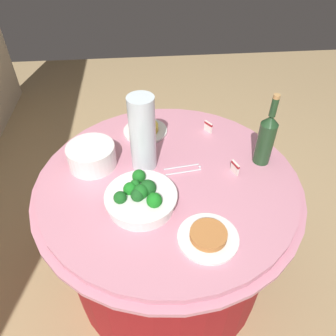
{
  "coord_description": "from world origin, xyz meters",
  "views": [
    {
      "loc": [
        -1.0,
        0.09,
        1.7
      ],
      "look_at": [
        0.0,
        0.0,
        0.79
      ],
      "focal_mm": 34.52,
      "sensor_mm": 36.0,
      "label": 1
    }
  ],
  "objects_px": {
    "wine_bottle": "(266,138)",
    "broccoli_bowl": "(141,198)",
    "food_plate_peanuts": "(208,236)",
    "serving_tongs": "(184,169)",
    "decorative_fruit_vase": "(143,137)",
    "label_placard_mid": "(235,167)",
    "food_plate_fried_egg": "(145,129)",
    "label_placard_front": "(208,126)",
    "plate_stack": "(92,156)"
  },
  "relations": [
    {
      "from": "broccoli_bowl",
      "to": "wine_bottle",
      "type": "xyz_separation_m",
      "value": [
        0.22,
        -0.55,
        0.09
      ]
    },
    {
      "from": "wine_bottle",
      "to": "food_plate_peanuts",
      "type": "bearing_deg",
      "value": 141.58
    },
    {
      "from": "plate_stack",
      "to": "serving_tongs",
      "type": "distance_m",
      "value": 0.41
    },
    {
      "from": "plate_stack",
      "to": "label_placard_mid",
      "type": "relative_size",
      "value": 3.82
    },
    {
      "from": "food_plate_peanuts",
      "to": "label_placard_mid",
      "type": "bearing_deg",
      "value": -28.07
    },
    {
      "from": "food_plate_fried_egg",
      "to": "label_placard_front",
      "type": "height_order",
      "value": "label_placard_front"
    },
    {
      "from": "wine_bottle",
      "to": "serving_tongs",
      "type": "height_order",
      "value": "wine_bottle"
    },
    {
      "from": "wine_bottle",
      "to": "broccoli_bowl",
      "type": "bearing_deg",
      "value": 111.66
    },
    {
      "from": "decorative_fruit_vase",
      "to": "label_placard_mid",
      "type": "distance_m",
      "value": 0.42
    },
    {
      "from": "food_plate_peanuts",
      "to": "food_plate_fried_egg",
      "type": "bearing_deg",
      "value": 16.27
    },
    {
      "from": "food_plate_peanuts",
      "to": "wine_bottle",
      "type": "bearing_deg",
      "value": -38.42
    },
    {
      "from": "food_plate_peanuts",
      "to": "label_placard_mid",
      "type": "distance_m",
      "value": 0.38
    },
    {
      "from": "plate_stack",
      "to": "label_placard_mid",
      "type": "height_order",
      "value": "plate_stack"
    },
    {
      "from": "plate_stack",
      "to": "broccoli_bowl",
      "type": "bearing_deg",
      "value": -141.62
    },
    {
      "from": "food_plate_fried_egg",
      "to": "label_placard_front",
      "type": "relative_size",
      "value": 4.0
    },
    {
      "from": "decorative_fruit_vase",
      "to": "serving_tongs",
      "type": "xyz_separation_m",
      "value": [
        -0.05,
        -0.17,
        -0.15
      ]
    },
    {
      "from": "food_plate_peanuts",
      "to": "serving_tongs",
      "type": "bearing_deg",
      "value": 5.91
    },
    {
      "from": "label_placard_mid",
      "to": "broccoli_bowl",
      "type": "bearing_deg",
      "value": 110.42
    },
    {
      "from": "wine_bottle",
      "to": "decorative_fruit_vase",
      "type": "xyz_separation_m",
      "value": [
        0.02,
        0.53,
        0.02
      ]
    },
    {
      "from": "label_placard_front",
      "to": "broccoli_bowl",
      "type": "bearing_deg",
      "value": 143.03
    },
    {
      "from": "wine_bottle",
      "to": "decorative_fruit_vase",
      "type": "distance_m",
      "value": 0.53
    },
    {
      "from": "wine_bottle",
      "to": "plate_stack",
      "type": "bearing_deg",
      "value": 86.56
    },
    {
      "from": "food_plate_peanuts",
      "to": "broccoli_bowl",
      "type": "bearing_deg",
      "value": 51.76
    },
    {
      "from": "wine_bottle",
      "to": "serving_tongs",
      "type": "relative_size",
      "value": 2.0
    },
    {
      "from": "broccoli_bowl",
      "to": "serving_tongs",
      "type": "distance_m",
      "value": 0.27
    },
    {
      "from": "food_plate_fried_egg",
      "to": "label_placard_front",
      "type": "distance_m",
      "value": 0.32
    },
    {
      "from": "food_plate_peanuts",
      "to": "label_placard_mid",
      "type": "relative_size",
      "value": 4.0
    },
    {
      "from": "decorative_fruit_vase",
      "to": "plate_stack",
      "type": "bearing_deg",
      "value": 84.17
    },
    {
      "from": "plate_stack",
      "to": "wine_bottle",
      "type": "bearing_deg",
      "value": -93.44
    },
    {
      "from": "broccoli_bowl",
      "to": "food_plate_fried_egg",
      "type": "distance_m",
      "value": 0.49
    },
    {
      "from": "plate_stack",
      "to": "label_placard_front",
      "type": "relative_size",
      "value": 3.82
    },
    {
      "from": "broccoli_bowl",
      "to": "wine_bottle",
      "type": "height_order",
      "value": "wine_bottle"
    },
    {
      "from": "plate_stack",
      "to": "label_placard_mid",
      "type": "xyz_separation_m",
      "value": [
        -0.11,
        -0.62,
        -0.02
      ]
    },
    {
      "from": "serving_tongs",
      "to": "wine_bottle",
      "type": "bearing_deg",
      "value": -85.23
    },
    {
      "from": "decorative_fruit_vase",
      "to": "serving_tongs",
      "type": "height_order",
      "value": "decorative_fruit_vase"
    },
    {
      "from": "decorative_fruit_vase",
      "to": "food_plate_fried_egg",
      "type": "xyz_separation_m",
      "value": [
        0.25,
        -0.01,
        -0.14
      ]
    },
    {
      "from": "decorative_fruit_vase",
      "to": "food_plate_fried_egg",
      "type": "relative_size",
      "value": 1.55
    },
    {
      "from": "broccoli_bowl",
      "to": "label_placard_front",
      "type": "distance_m",
      "value": 0.58
    },
    {
      "from": "decorative_fruit_vase",
      "to": "food_plate_fried_egg",
      "type": "distance_m",
      "value": 0.29
    },
    {
      "from": "decorative_fruit_vase",
      "to": "label_placard_mid",
      "type": "relative_size",
      "value": 6.18
    },
    {
      "from": "serving_tongs",
      "to": "food_plate_fried_egg",
      "type": "bearing_deg",
      "value": 27.57
    },
    {
      "from": "wine_bottle",
      "to": "decorative_fruit_vase",
      "type": "bearing_deg",
      "value": 87.6
    },
    {
      "from": "serving_tongs",
      "to": "food_plate_peanuts",
      "type": "relative_size",
      "value": 0.76
    },
    {
      "from": "broccoli_bowl",
      "to": "label_placard_front",
      "type": "relative_size",
      "value": 5.09
    },
    {
      "from": "food_plate_peanuts",
      "to": "label_placard_front",
      "type": "relative_size",
      "value": 4.0
    },
    {
      "from": "wine_bottle",
      "to": "food_plate_fried_egg",
      "type": "distance_m",
      "value": 0.59
    },
    {
      "from": "plate_stack",
      "to": "serving_tongs",
      "type": "height_order",
      "value": "plate_stack"
    },
    {
      "from": "wine_bottle",
      "to": "label_placard_mid",
      "type": "distance_m",
      "value": 0.18
    },
    {
      "from": "broccoli_bowl",
      "to": "food_plate_fried_egg",
      "type": "relative_size",
      "value": 1.27
    },
    {
      "from": "serving_tongs",
      "to": "label_placard_mid",
      "type": "distance_m",
      "value": 0.22
    }
  ]
}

